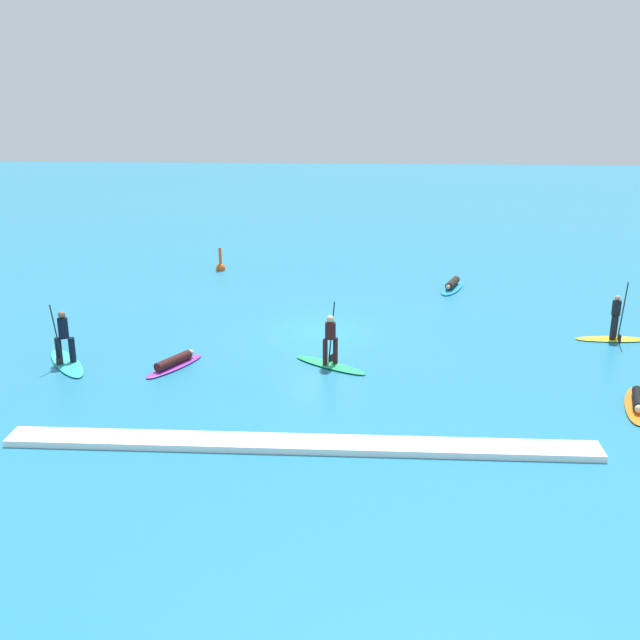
{
  "coord_description": "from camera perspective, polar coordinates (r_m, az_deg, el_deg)",
  "views": [
    {
      "loc": [
        1.5,
        -27.24,
        9.28
      ],
      "look_at": [
        0.0,
        0.0,
        0.5
      ],
      "focal_mm": 42.25,
      "sensor_mm": 36.0,
      "label": 1
    }
  ],
  "objects": [
    {
      "name": "surfer_on_purple_board",
      "position": [
        25.79,
        -10.97,
        -3.22
      ],
      "size": [
        1.78,
        2.56,
        0.41
      ],
      "rotation": [
        0.0,
        0.0,
        1.06
      ],
      "color": "purple",
      "rests_on": "ground_plane"
    },
    {
      "name": "ground_plane",
      "position": [
        28.82,
        0.0,
        -0.95
      ],
      "size": [
        120.0,
        120.0,
        0.0
      ],
      "primitive_type": "plane",
      "color": "teal",
      "rests_on": "ground"
    },
    {
      "name": "surfer_on_green_board",
      "position": [
        25.3,
        0.79,
        -2.45
      ],
      "size": [
        2.69,
        2.08,
        2.16
      ],
      "rotation": [
        0.0,
        0.0,
        2.55
      ],
      "color": "#23B266",
      "rests_on": "ground_plane"
    },
    {
      "name": "surfer_on_teal_board",
      "position": [
        26.91,
        -18.71,
        -2.33
      ],
      "size": [
        2.42,
        3.01,
        2.22
      ],
      "rotation": [
        0.0,
        0.0,
        5.32
      ],
      "color": "#33C6CC",
      "rests_on": "ground_plane"
    },
    {
      "name": "surfer_on_yellow_board",
      "position": [
        29.89,
        21.39,
        -0.57
      ],
      "size": [
        2.76,
        0.79,
        2.36
      ],
      "rotation": [
        0.0,
        0.0,
        0.02
      ],
      "color": "yellow",
      "rests_on": "ground_plane"
    },
    {
      "name": "marker_buoy",
      "position": [
        38.51,
        -7.54,
        4.05
      ],
      "size": [
        0.47,
        0.47,
        1.29
      ],
      "color": "#E55119",
      "rests_on": "ground_plane"
    },
    {
      "name": "wave_crest",
      "position": [
        20.11,
        -1.5,
        -9.37
      ],
      "size": [
        15.66,
        0.9,
        0.18
      ],
      "primitive_type": "cube",
      "color": "white",
      "rests_on": "ground_plane"
    },
    {
      "name": "surfer_on_blue_board",
      "position": [
        35.26,
        9.98,
        2.57
      ],
      "size": [
        1.62,
        2.76,
        0.45
      ],
      "rotation": [
        0.0,
        0.0,
        4.36
      ],
      "color": "#1E8CD1",
      "rests_on": "ground_plane"
    },
    {
      "name": "surfer_on_orange_board",
      "position": [
        24.28,
        22.91,
        -5.81
      ],
      "size": [
        1.51,
        3.0,
        0.38
      ],
      "rotation": [
        0.0,
        0.0,
        4.42
      ],
      "color": "orange",
      "rests_on": "ground_plane"
    }
  ]
}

